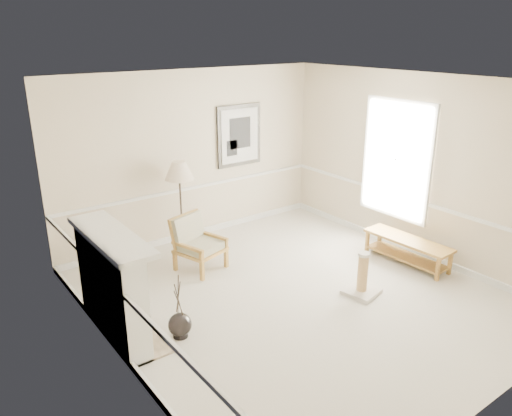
# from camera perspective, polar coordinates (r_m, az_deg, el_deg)

# --- Properties ---
(ground) EXTENTS (5.50, 5.50, 0.00)m
(ground) POSITION_cam_1_polar(r_m,az_deg,el_deg) (7.06, 4.61, -9.98)
(ground) COLOR silver
(ground) RESTS_ON ground
(room) EXTENTS (5.04, 5.54, 2.92)m
(room) POSITION_cam_1_polar(r_m,az_deg,el_deg) (6.49, 5.53, 5.15)
(room) COLOR beige
(room) RESTS_ON ground
(fireplace) EXTENTS (0.64, 1.64, 1.31)m
(fireplace) POSITION_cam_1_polar(r_m,az_deg,el_deg) (6.15, -16.03, -8.67)
(fireplace) COLOR white
(fireplace) RESTS_ON ground
(floor_vase) EXTENTS (0.29, 0.29, 0.84)m
(floor_vase) POSITION_cam_1_polar(r_m,az_deg,el_deg) (6.19, -8.69, -13.12)
(floor_vase) COLOR black
(floor_vase) RESTS_ON ground
(armchair) EXTENTS (0.79, 0.82, 0.83)m
(armchair) POSITION_cam_1_polar(r_m,az_deg,el_deg) (7.70, -6.93, -3.70)
(armchair) COLOR #AD8438
(armchair) RESTS_ON ground
(floor_lamp) EXTENTS (0.55, 0.55, 1.50)m
(floor_lamp) POSITION_cam_1_polar(r_m,az_deg,el_deg) (8.16, -8.77, 3.99)
(floor_lamp) COLOR black
(floor_lamp) RESTS_ON ground
(bench) EXTENTS (0.49, 1.44, 0.41)m
(bench) POSITION_cam_1_polar(r_m,az_deg,el_deg) (8.21, 16.90, -4.28)
(bench) COLOR #AD8438
(bench) RESTS_ON ground
(scratching_post) EXTENTS (0.52, 0.52, 0.62)m
(scratching_post) POSITION_cam_1_polar(r_m,az_deg,el_deg) (7.16, 12.03, -8.14)
(scratching_post) COLOR silver
(scratching_post) RESTS_ON ground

